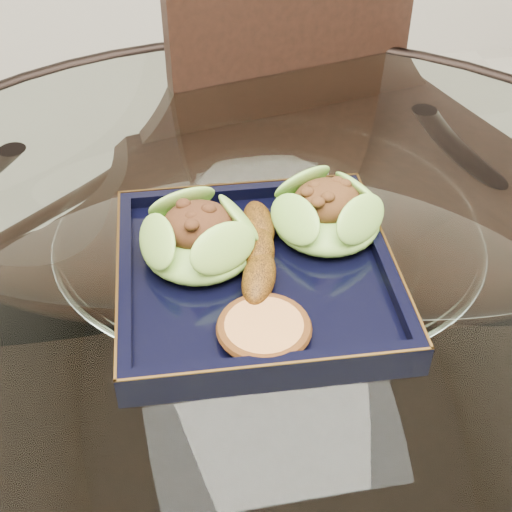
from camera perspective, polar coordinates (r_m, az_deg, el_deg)
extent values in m
cylinder|color=white|center=(0.75, 0.98, -0.62)|extent=(1.10, 1.10, 0.01)
torus|color=black|center=(0.75, 0.98, -0.62)|extent=(1.13, 1.13, 0.02)
cylinder|color=black|center=(1.27, 10.72, -3.91)|extent=(0.04, 0.04, 0.75)
cylinder|color=black|center=(1.22, -15.06, -7.25)|extent=(0.04, 0.04, 0.75)
cube|color=black|center=(1.17, 6.38, -2.23)|extent=(0.49, 0.49, 0.04)
cube|color=black|center=(1.15, 2.88, 13.49)|extent=(0.39, 0.11, 0.45)
cylinder|color=black|center=(1.20, 1.82, -18.44)|extent=(0.03, 0.03, 0.44)
cylinder|color=black|center=(1.33, 16.23, -12.60)|extent=(0.03, 0.03, 0.44)
cylinder|color=black|center=(1.40, -4.24, -6.91)|extent=(0.03, 0.03, 0.44)
cylinder|color=black|center=(1.51, 8.50, -2.98)|extent=(0.03, 0.03, 0.44)
cube|color=black|center=(0.71, 0.00, -1.85)|extent=(0.28, 0.28, 0.02)
ellipsoid|color=#57942B|center=(0.71, -4.56, 1.29)|extent=(0.12, 0.12, 0.04)
ellipsoid|color=#679B2D|center=(0.74, 5.69, 3.26)|extent=(0.12, 0.12, 0.04)
ellipsoid|color=#6A3B0B|center=(0.71, 0.22, 0.50)|extent=(0.06, 0.15, 0.03)
cylinder|color=#C88242|center=(0.64, 0.64, -5.90)|extent=(0.10, 0.10, 0.01)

